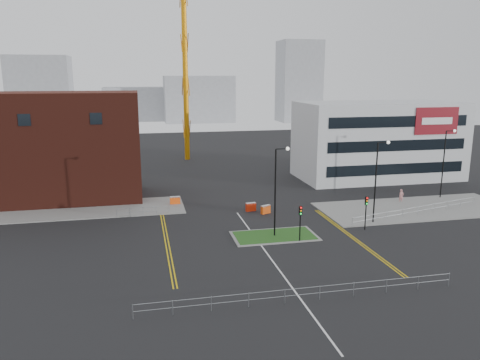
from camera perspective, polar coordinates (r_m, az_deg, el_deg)
The scene contains 29 objects.
ground at distance 40.49m, azimuth 4.70°, elevation -10.74°, with size 200.00×200.00×0.00m, color black.
pavement_left at distance 60.37m, azimuth -20.34°, elevation -3.54°, with size 28.00×8.00×0.12m, color slate.
pavement_right at distance 61.62m, azimuth 20.76°, elevation -3.25°, with size 24.00×10.00×0.12m, color slate.
island_kerb at distance 48.15m, azimuth 4.22°, elevation -6.81°, with size 8.60×4.60×0.08m, color slate.
grass_island at distance 48.15m, azimuth 4.22°, elevation -6.79°, with size 8.00×4.00×0.12m, color #20501A.
brick_building at distance 65.28m, azimuth -22.67°, elevation 3.55°, with size 24.20×10.07×14.24m.
office_block at distance 77.63m, azimuth 16.46°, elevation 4.67°, with size 25.00×12.20×12.00m.
tower_crane at distance 93.19m, azimuth -3.19°, elevation 18.87°, with size 52.49×9.38×38.00m.
streetlamp_island at distance 46.71m, azimuth 4.59°, elevation -0.56°, with size 1.46×0.36×9.18m.
streetlamp_right_near at distance 53.12m, azimuth 16.45°, elevation 0.56°, with size 1.46×0.36×9.18m.
streetlamp_right_far at distance 67.20m, azimuth 23.74°, elevation 2.45°, with size 1.46×0.36×9.18m.
traffic_light_island at distance 46.14m, azimuth 7.37°, elevation -4.46°, with size 0.28×0.33×3.65m.
traffic_light_right at distance 51.02m, azimuth 15.13°, elevation -3.13°, with size 0.28×0.33×3.65m.
railing_front at distance 35.00m, azimuth 7.64°, elevation -13.32°, with size 24.05×0.05×1.10m.
railing_left at distance 55.66m, azimuth -11.74°, elevation -3.60°, with size 6.05×0.05×1.10m.
railing_right at distance 58.62m, azimuth 20.89°, elevation -3.32°, with size 19.05×5.05×1.10m.
centre_line at distance 42.25m, azimuth 3.90°, elevation -9.70°, with size 0.15×30.00×0.01m, color silver.
yellow_left_a at distance 48.30m, azimuth -9.18°, elevation -6.93°, with size 0.12×24.00×0.01m, color gold.
yellow_left_b at distance 48.31m, azimuth -8.83°, elevation -6.91°, with size 0.12×24.00×0.01m, color gold.
yellow_right_a at distance 49.00m, azimuth 13.40°, elevation -6.83°, with size 0.12×20.00×0.01m, color gold.
yellow_right_b at distance 49.13m, azimuth 13.72°, elevation -6.80°, with size 0.12×20.00×0.01m, color gold.
skyline_a at distance 158.28m, azimuth -23.10°, elevation 9.79°, with size 18.00×12.00×22.00m, color gray.
skyline_b at distance 167.04m, azimuth -5.03°, elevation 9.80°, with size 24.00×12.00×16.00m, color gray.
skyline_c at distance 170.03m, azimuth 7.19°, elevation 11.82°, with size 14.00×12.00×28.00m, color gray.
skyline_d at distance 175.83m, azimuth -11.34°, elevation 9.09°, with size 30.00×12.00×12.00m, color gray.
pedestrian at distance 63.62m, azimuth 19.06°, elevation -1.86°, with size 0.65×0.43×1.78m, color tan.
barrier_left at distance 59.90m, azimuth -7.93°, elevation -2.46°, with size 1.28×0.47×1.07m.
barrier_mid at distance 56.57m, azimuth 1.33°, elevation -3.26°, with size 1.29×0.63×1.04m.
barrier_right at distance 55.65m, azimuth 3.14°, elevation -3.56°, with size 1.26×0.86×1.01m.
Camera 1 is at (-11.01, -35.52, 16.01)m, focal length 35.00 mm.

